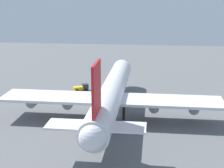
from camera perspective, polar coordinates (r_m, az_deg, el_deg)
The scene contains 4 objects.
ground_plane at distance 93.77m, azimuth -0.00°, elevation -5.32°, with size 264.03×264.03×0.00m, color slate.
cargo_airplane at distance 91.40m, azimuth -0.02°, elevation -1.52°, with size 66.01×58.25×20.03m.
fuel_truck at distance 117.16m, azimuth -5.13°, elevation -0.57°, with size 4.00×5.39×2.33m.
safety_cone_nose at distance 122.15m, azimuth -0.02°, elevation -0.25°, with size 0.51×0.51×0.72m, color orange.
Camera 1 is at (-87.21, -10.48, 32.80)m, focal length 54.13 mm.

